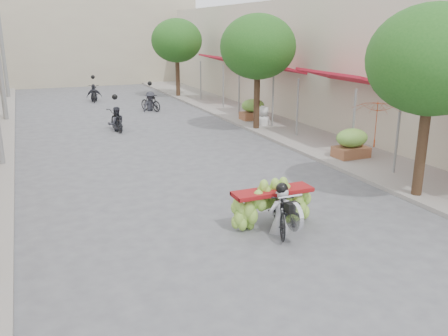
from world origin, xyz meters
TOP-DOWN VIEW (x-y plane):
  - ground at (0.00, 0.00)m, footprint 120.00×120.00m
  - sidewalk_right at (7.00, 15.00)m, footprint 4.00×60.00m
  - shophouse_row_right at (11.99, 14.00)m, footprint 9.77×40.00m
  - far_building at (0.00, 38.00)m, footprint 20.00×6.00m
  - utility_pole_back at (-5.40, 30.00)m, footprint 0.60×0.24m
  - street_tree_near at (5.40, 4.00)m, footprint 3.40×3.40m
  - street_tree_mid at (5.40, 14.00)m, footprint 3.40×3.40m
  - street_tree_far at (5.40, 26.00)m, footprint 3.40×3.40m
  - produce_crate_mid at (6.20, 8.00)m, footprint 1.20×0.88m
  - produce_crate_far at (6.20, 16.00)m, footprint 1.20×0.88m
  - banana_motorbike at (0.73, 3.63)m, footprint 2.20×1.91m
  - market_umbrella at (6.02, 6.55)m, footprint 2.16×2.16m
  - pedestrian at (6.00, 14.43)m, footprint 1.00×0.68m
  - bg_motorbike_a at (-0.63, 16.44)m, footprint 0.82×1.77m
  - bg_motorbike_b at (2.22, 21.19)m, footprint 1.19×1.73m
  - bg_motorbike_c at (-0.22, 26.26)m, footprint 1.04×1.86m

SIDE VIEW (x-z plane):
  - ground at x=0.00m, z-range 0.00..0.00m
  - sidewalk_right at x=7.00m, z-range 0.00..0.12m
  - banana_motorbike at x=0.73m, z-range -0.34..1.71m
  - produce_crate_mid at x=6.20m, z-range 0.13..1.29m
  - produce_crate_far at x=6.20m, z-range 0.13..1.29m
  - bg_motorbike_a at x=-0.63m, z-range -0.25..1.70m
  - bg_motorbike_c at x=-0.22m, z-range -0.20..1.75m
  - bg_motorbike_b at x=2.22m, z-range -0.13..1.82m
  - pedestrian at x=6.00m, z-range 0.12..2.00m
  - market_umbrella at x=6.02m, z-range 1.60..3.15m
  - shophouse_row_right at x=11.99m, z-range 0.00..6.00m
  - far_building at x=0.00m, z-range 0.00..7.00m
  - street_tree_near at x=5.40m, z-range 1.16..6.41m
  - street_tree_mid at x=5.40m, z-range 1.16..6.41m
  - street_tree_far at x=5.40m, z-range 1.16..6.41m
  - utility_pole_back at x=-5.40m, z-range 0.03..8.03m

